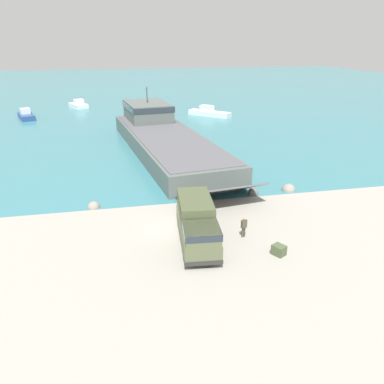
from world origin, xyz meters
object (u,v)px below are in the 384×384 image
at_px(soldier_on_ramp, 244,226).
at_px(moored_boat_a, 209,112).
at_px(moored_boat_b, 79,105).
at_px(cargo_crate, 279,250).
at_px(landing_craft, 162,135).
at_px(military_truck, 197,223).
at_px(moored_boat_c, 26,115).

relative_size(soldier_on_ramp, moored_boat_a, 0.21).
bearing_deg(moored_boat_b, cargo_crate, -100.30).
height_order(landing_craft, soldier_on_ramp, landing_craft).
height_order(landing_craft, moored_boat_b, landing_craft).
relative_size(moored_boat_b, cargo_crate, 6.64).
height_order(military_truck, moored_boat_c, military_truck).
relative_size(moored_boat_c, cargo_crate, 7.47).
bearing_deg(soldier_on_ramp, moored_boat_b, 176.10).
relative_size(landing_craft, moored_boat_b, 6.39).
bearing_deg(landing_craft, cargo_crate, -89.59).
bearing_deg(moored_boat_c, cargo_crate, 96.87).
bearing_deg(landing_craft, military_truck, -99.82).
bearing_deg(military_truck, soldier_on_ramp, 96.45).
relative_size(landing_craft, military_truck, 4.93).
relative_size(military_truck, moored_boat_c, 1.15).
distance_m(soldier_on_ramp, cargo_crate, 3.45).
height_order(military_truck, moored_boat_a, military_truck).
relative_size(soldier_on_ramp, cargo_crate, 1.90).
bearing_deg(cargo_crate, military_truck, 151.50).
distance_m(moored_boat_a, moored_boat_c, 35.91).
xyz_separation_m(military_truck, moored_boat_c, (-22.35, 53.74, -0.96)).
bearing_deg(moored_boat_a, moored_boat_c, -52.94).
height_order(military_truck, cargo_crate, military_truck).
bearing_deg(moored_boat_b, soldier_on_ramp, -100.96).
distance_m(moored_boat_c, cargo_crate, 63.05).
xyz_separation_m(military_truck, soldier_on_ramp, (3.72, 0.08, -0.64)).
xyz_separation_m(military_truck, cargo_crate, (5.35, -2.91, -1.25)).
height_order(moored_boat_a, cargo_crate, moored_boat_a).
bearing_deg(soldier_on_ramp, military_truck, -107.39).
bearing_deg(moored_boat_c, moored_boat_b, -147.78).
distance_m(landing_craft, military_truck, 27.46).
bearing_deg(moored_boat_a, military_truck, 28.90).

